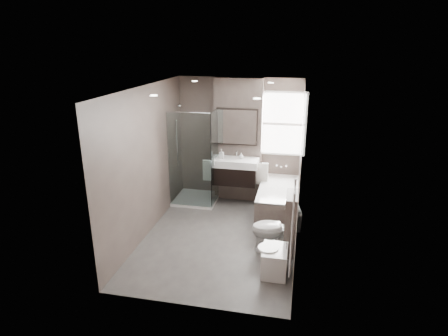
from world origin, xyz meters
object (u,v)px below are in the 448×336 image
(bathtub, at_px, (278,199))
(bidet, at_px, (274,260))
(toilet, at_px, (275,229))
(vanity, at_px, (235,171))

(bathtub, bearing_deg, bidet, -87.50)
(toilet, height_order, bidet, toilet)
(bathtub, bearing_deg, vanity, 160.63)
(vanity, height_order, bathtub, vanity)
(toilet, bearing_deg, vanity, -161.38)
(bathtub, xyz_separation_m, toilet, (0.05, -1.38, 0.07))
(bathtub, xyz_separation_m, bidet, (0.09, -2.04, -0.10))
(toilet, relative_size, bidet, 1.47)
(vanity, height_order, toilet, vanity)
(vanity, xyz_separation_m, bidet, (1.01, -2.37, -0.53))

